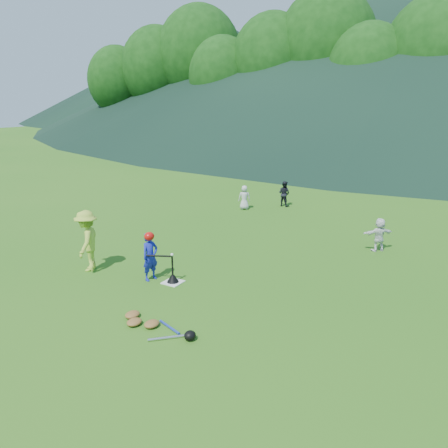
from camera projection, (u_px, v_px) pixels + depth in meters
name	position (u px, v px, depth m)	size (l,w,h in m)	color
ground	(173.00, 283.00, 10.86)	(120.00, 120.00, 0.00)	#2A6316
home_plate	(173.00, 282.00, 10.86)	(0.45, 0.45, 0.02)	silver
baseball	(172.00, 255.00, 10.66)	(0.08, 0.08, 0.08)	white
batter_child	(150.00, 257.00, 10.89)	(0.45, 0.29, 1.23)	#1722A1
adult_coach	(87.00, 241.00, 11.46)	(1.05, 0.60, 1.63)	#A9C63A
fielder_a	(244.00, 197.00, 17.94)	(0.49, 0.32, 0.99)	#BDBDBD
fielder_b	(284.00, 194.00, 18.46)	(0.52, 0.41, 1.08)	black
fielder_d	(379.00, 235.00, 13.00)	(0.94, 0.30, 1.01)	white
batting_tee	(173.00, 278.00, 10.83)	(0.30, 0.30, 0.68)	black
batter_gear	(150.00, 238.00, 10.73)	(0.72, 0.30, 0.59)	#B8100C
equipment_pile	(151.00, 324.00, 8.73)	(1.80, 0.76, 0.19)	olive
outfield_fence	(391.00, 148.00, 33.84)	(70.07, 0.08, 1.33)	gray
tree_line	(416.00, 52.00, 36.48)	(70.04, 11.40, 14.82)	#382314
distant_hills	(412.00, 37.00, 78.14)	(155.00, 140.00, 32.00)	black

